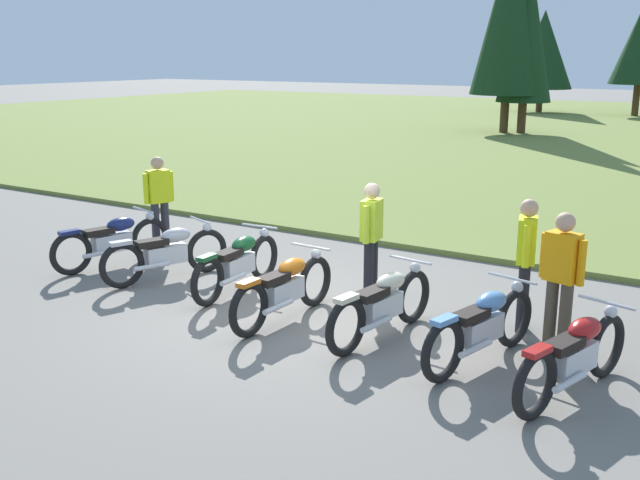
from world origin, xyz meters
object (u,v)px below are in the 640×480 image
motorcycle_british_green (238,263)px  rider_in_hivis_vest (371,235)px  motorcycle_red (574,356)px  motorcycle_orange (285,288)px  motorcycle_cream (382,304)px  motorcycle_silver (166,252)px  motorcycle_sky_blue (482,326)px  rider_checking_bike (561,275)px  rider_near_row_end (526,257)px  rider_with_back_turned (159,198)px  motorcycle_navy (113,240)px

motorcycle_british_green → rider_in_hivis_vest: (1.80, 0.70, 0.51)m
motorcycle_red → rider_in_hivis_vest: size_ratio=1.23×
motorcycle_orange → rider_in_hivis_vest: rider_in_hivis_vest is taller
motorcycle_british_green → motorcycle_cream: (2.61, -0.47, 0.00)m
motorcycle_silver → motorcycle_cream: size_ratio=0.95×
motorcycle_orange → motorcycle_red: 3.72m
motorcycle_orange → rider_in_hivis_vest: size_ratio=1.26×
motorcycle_cream → motorcycle_red: same height
motorcycle_british_green → motorcycle_sky_blue: 3.92m
motorcycle_british_green → rider_checking_bike: size_ratio=1.26×
motorcycle_silver → motorcycle_british_green: same height
motorcycle_sky_blue → motorcycle_british_green: bearing=172.1°
motorcycle_red → motorcycle_silver: bearing=173.5°
motorcycle_orange → rider_near_row_end: bearing=26.0°
motorcycle_silver → motorcycle_orange: size_ratio=0.95×
rider_near_row_end → motorcycle_cream: bearing=-138.6°
rider_near_row_end → motorcycle_orange: bearing=-154.0°
motorcycle_cream → motorcycle_orange: bearing=-174.5°
motorcycle_orange → rider_with_back_turned: 4.17m
motorcycle_british_green → motorcycle_red: same height
motorcycle_navy → rider_checking_bike: (7.07, 0.23, 0.51)m
rider_in_hivis_vest → motorcycle_cream: bearing=-55.5°
motorcycle_red → motorcycle_orange: bearing=176.4°
motorcycle_orange → rider_checking_bike: 3.40m
motorcycle_orange → rider_near_row_end: 3.05m
motorcycle_british_green → motorcycle_red: bearing=-9.6°
rider_in_hivis_vest → motorcycle_red: bearing=-25.9°
rider_in_hivis_vest → rider_checking_bike: size_ratio=1.00×
rider_with_back_turned → rider_near_row_end: (6.50, -0.32, 0.00)m
motorcycle_navy → motorcycle_orange: same height
motorcycle_british_green → rider_in_hivis_vest: size_ratio=1.26×
motorcycle_british_green → motorcycle_silver: bearing=-174.3°
motorcycle_red → rider_checking_bike: bearing=113.6°
motorcycle_navy → motorcycle_cream: same height
motorcycle_navy → rider_with_back_turned: size_ratio=1.24×
motorcycle_red → rider_in_hivis_vest: (-3.16, 1.53, 0.51)m
motorcycle_silver → motorcycle_british_green: (1.28, 0.13, 0.00)m
rider_in_hivis_vest → rider_with_back_turned: 4.37m
motorcycle_navy → rider_with_back_turned: 1.21m
motorcycle_british_green → motorcycle_red: (4.96, -0.84, 0.00)m
motorcycle_cream → motorcycle_red: (2.36, -0.37, 0.00)m
motorcycle_cream → rider_checking_bike: size_ratio=1.25×
motorcycle_orange → rider_near_row_end: rider_near_row_end is taller
rider_checking_bike → motorcycle_navy: bearing=-178.2°
rider_near_row_end → rider_with_back_turned: bearing=177.1°
motorcycle_navy → rider_in_hivis_vest: rider_in_hivis_vest is taller
rider_near_row_end → rider_checking_bike: bearing=-43.7°
motorcycle_british_green → rider_near_row_end: rider_near_row_end is taller
motorcycle_navy → rider_near_row_end: 6.56m
motorcycle_sky_blue → rider_near_row_end: 1.36m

